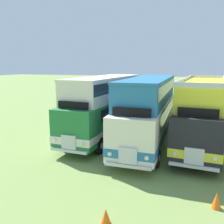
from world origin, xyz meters
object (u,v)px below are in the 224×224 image
bus_first_in_row (105,104)px  bus_second_in_row (149,107)px  cone_near_end (106,216)px  bus_third_in_row (202,112)px  cone_mid_row (217,200)px

bus_first_in_row → bus_second_in_row: bearing=-6.7°
cone_near_end → bus_second_in_row: bearing=93.5°
bus_third_in_row → cone_near_end: size_ratio=18.19×
bus_first_in_row → cone_near_end: bus_first_in_row is taller
cone_near_end → cone_mid_row: (3.57, 2.31, 0.05)m
bus_second_in_row → cone_near_end: bus_second_in_row is taller
bus_second_in_row → cone_near_end: (0.57, -9.40, -2.20)m
bus_second_in_row → cone_near_end: size_ratio=20.82×
bus_first_in_row → bus_second_in_row: 3.43m
bus_first_in_row → bus_second_in_row: same height
cone_near_end → cone_mid_row: bearing=32.9°
bus_third_in_row → cone_near_end: (-2.86, -9.70, -2.08)m
cone_near_end → cone_mid_row: size_ratio=0.85×
cone_mid_row → bus_first_in_row: bearing=135.2°
bus_third_in_row → cone_mid_row: size_ratio=15.49×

